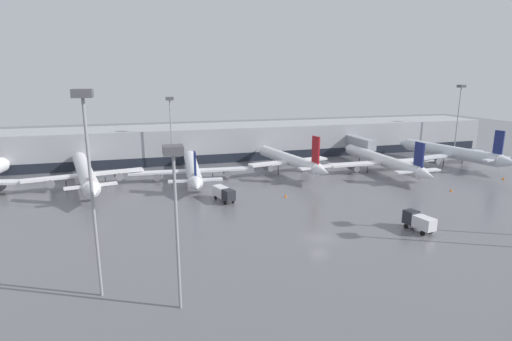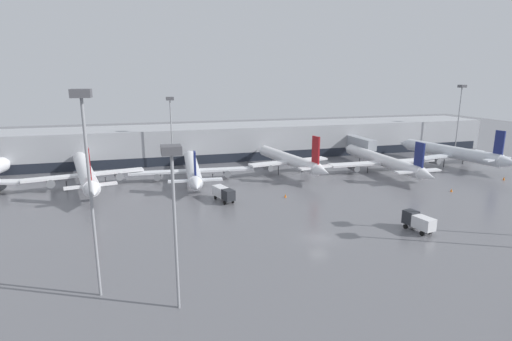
% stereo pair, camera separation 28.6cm
% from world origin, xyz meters
% --- Properties ---
extents(ground_plane, '(320.00, 320.00, 0.00)m').
position_xyz_m(ground_plane, '(0.00, 0.00, 0.00)').
color(ground_plane, slate).
extents(terminal_building, '(160.00, 27.48, 9.00)m').
position_xyz_m(terminal_building, '(0.13, 61.94, 4.49)').
color(terminal_building, '#9EA0A5').
rests_on(terminal_building, ground_plane).
extents(parked_jet_0, '(20.28, 31.79, 10.24)m').
position_xyz_m(parked_jet_0, '(9.72, 37.95, 3.31)').
color(parked_jet_0, white).
rests_on(parked_jet_0, ground_plane).
extents(parked_jet_2, '(23.16, 37.92, 10.35)m').
position_xyz_m(parked_jet_2, '(-34.99, 37.65, 3.29)').
color(parked_jet_2, white).
rests_on(parked_jet_2, ground_plane).
extents(parked_jet_3, '(27.43, 37.07, 9.07)m').
position_xyz_m(parked_jet_3, '(32.07, 33.68, 2.67)').
color(parked_jet_3, white).
rests_on(parked_jet_3, ground_plane).
extents(parked_jet_4, '(23.02, 34.83, 10.33)m').
position_xyz_m(parked_jet_4, '(53.37, 35.05, 3.33)').
color(parked_jet_4, silver).
rests_on(parked_jet_4, ground_plane).
extents(parked_jet_5, '(27.27, 34.57, 8.55)m').
position_xyz_m(parked_jet_5, '(-13.08, 37.78, 2.60)').
color(parked_jet_5, silver).
rests_on(parked_jet_5, ground_plane).
extents(service_truck_0, '(3.41, 6.16, 2.57)m').
position_xyz_m(service_truck_0, '(-9.55, 20.79, 1.58)').
color(service_truck_0, silver).
rests_on(service_truck_0, ground_plane).
extents(service_truck_1, '(2.68, 5.12, 2.72)m').
position_xyz_m(service_truck_1, '(15.15, -1.55, 1.60)').
color(service_truck_1, silver).
rests_on(service_truck_1, ground_plane).
extents(traffic_cone_0, '(0.50, 0.50, 0.58)m').
position_xyz_m(traffic_cone_0, '(35.35, 14.49, 0.29)').
color(traffic_cone_0, orange).
rests_on(traffic_cone_0, ground_plane).
extents(traffic_cone_1, '(0.45, 0.45, 0.74)m').
position_xyz_m(traffic_cone_1, '(53.30, 18.98, 0.37)').
color(traffic_cone_1, orange).
rests_on(traffic_cone_1, ground_plane).
extents(traffic_cone_2, '(0.47, 0.47, 0.63)m').
position_xyz_m(traffic_cone_2, '(2.19, 19.92, 0.31)').
color(traffic_cone_2, orange).
rests_on(traffic_cone_2, ground_plane).
extents(apron_light_mast_1, '(1.80, 1.80, 20.07)m').
position_xyz_m(apron_light_mast_1, '(67.48, 49.57, 15.65)').
color(apron_light_mast_1, gray).
rests_on(apron_light_mast_1, ground_plane).
extents(apron_light_mast_4, '(1.80, 1.80, 21.16)m').
position_xyz_m(apron_light_mast_4, '(-28.37, -7.67, 16.38)').
color(apron_light_mast_4, gray).
rests_on(apron_light_mast_4, ground_plane).
extents(apron_light_mast_6, '(1.80, 1.80, 17.63)m').
position_xyz_m(apron_light_mast_6, '(-16.39, 50.56, 13.98)').
color(apron_light_mast_6, gray).
rests_on(apron_light_mast_6, ground_plane).
extents(apron_light_mast_7, '(1.80, 1.80, 16.24)m').
position_xyz_m(apron_light_mast_7, '(-20.70, -12.26, 13.01)').
color(apron_light_mast_7, gray).
rests_on(apron_light_mast_7, ground_plane).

